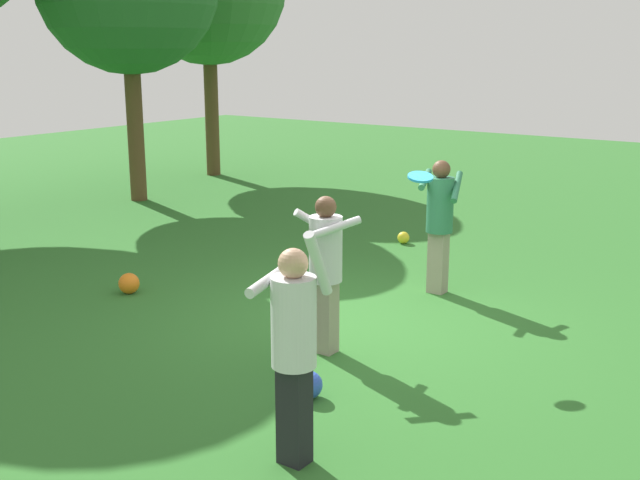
# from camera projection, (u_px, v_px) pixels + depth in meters

# --- Properties ---
(ground_plane) EXTENTS (40.00, 40.00, 0.00)m
(ground_plane) POSITION_uv_depth(u_px,v_px,m) (348.00, 321.00, 9.16)
(ground_plane) COLOR #2D6B28
(person_thrower) EXTENTS (0.60, 0.56, 1.88)m
(person_thrower) POSITION_uv_depth(u_px,v_px,m) (294.00, 338.00, 5.82)
(person_thrower) COLOR black
(person_thrower) RESTS_ON ground_plane
(person_catcher) EXTENTS (0.71, 0.65, 1.72)m
(person_catcher) POSITION_uv_depth(u_px,v_px,m) (440.00, 215.00, 9.98)
(person_catcher) COLOR gray
(person_catcher) RESTS_ON ground_plane
(person_bystander) EXTENTS (0.72, 0.69, 1.66)m
(person_bystander) POSITION_uv_depth(u_px,v_px,m) (326.00, 261.00, 8.01)
(person_bystander) COLOR gray
(person_bystander) RESTS_ON ground_plane
(frisbee) EXTENTS (0.38, 0.38, 0.09)m
(frisbee) POSITION_uv_depth(u_px,v_px,m) (420.00, 177.00, 8.25)
(frisbee) COLOR #2393D1
(ball_yellow) EXTENTS (0.19, 0.19, 0.19)m
(ball_yellow) POSITION_uv_depth(u_px,v_px,m) (403.00, 238.00, 12.71)
(ball_yellow) COLOR yellow
(ball_yellow) RESTS_ON ground_plane
(ball_orange) EXTENTS (0.27, 0.27, 0.27)m
(ball_orange) POSITION_uv_depth(u_px,v_px,m) (129.00, 283.00, 10.14)
(ball_orange) COLOR orange
(ball_orange) RESTS_ON ground_plane
(ball_blue) EXTENTS (0.26, 0.26, 0.26)m
(ball_blue) POSITION_uv_depth(u_px,v_px,m) (309.00, 385.00, 7.13)
(ball_blue) COLOR blue
(ball_blue) RESTS_ON ground_plane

